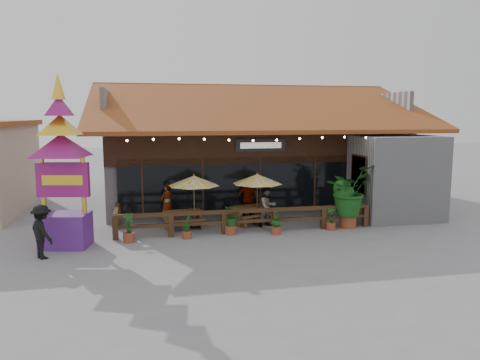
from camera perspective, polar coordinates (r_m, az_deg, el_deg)
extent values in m
plane|color=gray|center=(18.93, 5.31, -5.79)|extent=(100.00, 100.00, 0.00)
cube|color=#B4B4B9|center=(25.29, 0.66, 2.29)|extent=(14.00, 10.00, 4.00)
cube|color=#341E10|center=(19.92, -0.35, 4.24)|extent=(11.00, 0.16, 1.60)
cube|color=black|center=(20.08, -0.34, -0.61)|extent=(10.00, 0.12, 2.40)
cube|color=#F9A670|center=(20.28, -0.45, -0.53)|extent=(9.80, 0.05, 2.20)
cube|color=#B4B4B9|center=(21.32, 18.45, 0.29)|extent=(3.50, 2.70, 3.60)
cube|color=red|center=(20.30, 14.27, 0.66)|extent=(0.06, 1.20, 1.50)
cube|color=#341E10|center=(20.30, 14.25, 0.66)|extent=(0.04, 1.34, 1.64)
cube|color=#984E22|center=(21.77, 2.71, 9.02)|extent=(15.50, 7.05, 2.37)
cube|color=#984E22|center=(28.59, -0.89, 8.75)|extent=(15.50, 7.05, 2.37)
cube|color=#984E22|center=(25.21, 0.67, 11.42)|extent=(15.50, 0.30, 0.12)
cube|color=#B4B4B9|center=(24.60, -15.62, 8.14)|extent=(0.20, 9.00, 1.80)
cube|color=#B4B4B9|center=(27.56, 15.16, 8.10)|extent=(0.20, 9.00, 1.80)
cube|color=black|center=(20.03, 2.53, 4.25)|extent=(2.20, 0.10, 0.55)
cube|color=silver|center=(19.98, 2.57, 4.24)|extent=(1.80, 0.02, 0.25)
cube|color=#341E10|center=(19.64, -11.82, -0.97)|extent=(0.08, 0.08, 2.40)
cube|color=#341E10|center=(19.80, -4.57, -0.76)|extent=(0.08, 0.08, 2.40)
cube|color=#341E10|center=(20.27, 2.46, -0.54)|extent=(0.08, 0.08, 2.40)
cube|color=#341E10|center=(21.03, 9.07, -0.32)|extent=(0.08, 0.08, 2.40)
sphere|color=#FFD38C|center=(17.67, -13.60, 4.69)|extent=(0.09, 0.09, 0.09)
sphere|color=#FFD38C|center=(17.66, -10.52, 4.91)|extent=(0.09, 0.09, 0.09)
sphere|color=#FFD38C|center=(17.71, -7.43, 5.01)|extent=(0.09, 0.09, 0.09)
sphere|color=#FFD38C|center=(17.81, -4.37, 4.98)|extent=(0.09, 0.09, 0.09)
sphere|color=#FFD38C|center=(17.97, -1.36, 4.89)|extent=(0.09, 0.09, 0.09)
sphere|color=#FFD38C|center=(18.17, 1.60, 4.84)|extent=(0.09, 0.09, 0.09)
sphere|color=#FFD38C|center=(18.41, 4.48, 4.89)|extent=(0.09, 0.09, 0.09)
sphere|color=#FFD38C|center=(18.70, 7.29, 5.01)|extent=(0.09, 0.09, 0.09)
sphere|color=#FFD38C|center=(19.04, 10.00, 5.13)|extent=(0.09, 0.09, 0.09)
sphere|color=#FFD38C|center=(19.41, 12.61, 5.13)|extent=(0.09, 0.09, 0.09)
sphere|color=#FFD38C|center=(19.82, 15.12, 5.02)|extent=(0.09, 0.09, 0.09)
cube|color=#452D18|center=(17.55, -14.96, -5.62)|extent=(0.20, 0.20, 0.90)
cube|color=#452D18|center=(17.55, -8.40, -5.43)|extent=(0.20, 0.20, 0.90)
cube|color=#452D18|center=(17.78, -1.93, -5.18)|extent=(0.20, 0.20, 0.90)
cube|color=#452D18|center=(18.22, 4.29, -4.87)|extent=(0.20, 0.20, 0.90)
cube|color=#452D18|center=(18.87, 10.15, -4.53)|extent=(0.20, 0.20, 0.90)
cube|color=#452D18|center=(19.61, 15.04, -4.21)|extent=(0.20, 0.20, 0.90)
cube|color=#452D18|center=(17.87, 0.91, -3.79)|extent=(9.80, 0.16, 0.14)
cube|color=#452D18|center=(17.95, 0.91, -5.04)|extent=(9.80, 0.12, 0.12)
cube|color=#452D18|center=(18.69, -14.82, -3.54)|extent=(0.16, 2.50, 0.14)
cube|color=#452D18|center=(19.89, -14.62, -4.03)|extent=(0.20, 0.20, 0.90)
cylinder|color=brown|center=(18.67, -5.61, -2.78)|extent=(0.05, 0.05, 2.05)
cone|color=yellow|center=(18.53, -5.65, -0.08)|extent=(2.55, 2.55, 0.40)
sphere|color=brown|center=(18.50, -5.66, 0.61)|extent=(0.09, 0.09, 0.09)
cylinder|color=black|center=(18.88, -5.57, -5.76)|extent=(0.39, 0.39, 0.05)
cylinder|color=brown|center=(19.09, 2.12, -2.51)|extent=(0.05, 0.05, 2.05)
cone|color=yellow|center=(18.95, 2.13, 0.14)|extent=(2.71, 2.71, 0.40)
sphere|color=brown|center=(18.92, 2.14, 0.80)|extent=(0.09, 0.09, 0.09)
cylinder|color=black|center=(19.30, 2.10, -5.42)|extent=(0.39, 0.39, 0.05)
cube|color=brown|center=(18.71, -6.96, -3.83)|extent=(1.58, 0.93, 0.06)
cube|color=brown|center=(18.63, -8.88, -5.00)|extent=(0.18, 0.65, 0.69)
cube|color=brown|center=(18.95, -5.04, -4.71)|extent=(0.18, 0.65, 0.69)
cube|color=brown|center=(18.29, -6.54, -4.99)|extent=(1.51, 0.50, 0.05)
cube|color=brown|center=(19.25, -7.34, -4.35)|extent=(1.51, 0.50, 0.05)
cube|color=brown|center=(19.36, 1.18, -3.27)|extent=(1.72, 1.29, 0.06)
cube|color=brown|center=(19.04, -0.48, -4.56)|extent=(0.34, 0.66, 0.72)
cube|color=brown|center=(19.84, 2.77, -4.07)|extent=(0.34, 0.66, 0.72)
cube|color=brown|center=(19.00, 2.14, -4.39)|extent=(1.54, 0.86, 0.05)
cube|color=brown|center=(19.84, 0.26, -3.85)|extent=(1.54, 0.86, 0.05)
cube|color=#5E2589|center=(17.11, -20.49, -5.75)|extent=(1.75, 1.44, 1.16)
cube|color=#921B6C|center=(16.80, -20.77, 0.04)|extent=(1.76, 0.58, 1.16)
cube|color=yellow|center=(16.67, -20.84, -0.03)|extent=(1.33, 0.29, 0.34)
cylinder|color=yellow|center=(16.94, -23.00, -0.68)|extent=(0.15, 0.15, 1.94)
cylinder|color=yellow|center=(16.73, -18.45, -0.55)|extent=(0.15, 0.15, 1.94)
pyramid|color=#921B6C|center=(16.67, -21.03, 5.32)|extent=(2.73, 2.73, 0.77)
pyramid|color=yellow|center=(16.66, -21.14, 7.48)|extent=(1.94, 1.94, 0.68)
pyramid|color=#921B6C|center=(16.67, -21.25, 9.64)|extent=(1.25, 1.25, 0.68)
pyramid|color=yellow|center=(16.72, -21.38, 12.12)|extent=(0.57, 0.57, 0.87)
cylinder|color=brown|center=(19.34, 12.99, -4.92)|extent=(0.68, 0.68, 0.50)
imported|color=#195819|center=(19.11, 13.11, -1.21)|extent=(2.39, 2.32, 2.04)
sphere|color=#195819|center=(19.14, 13.68, -2.38)|extent=(0.68, 0.68, 0.68)
sphere|color=#195819|center=(19.22, 12.53, -1.62)|extent=(0.59, 0.59, 0.59)
imported|color=#341E10|center=(19.34, -8.87, -2.92)|extent=(0.76, 0.73, 1.75)
imported|color=#341E10|center=(18.88, 3.39, -3.26)|extent=(0.98, 0.88, 1.64)
imported|color=#341E10|center=(19.91, 1.04, -2.34)|extent=(1.16, 0.98, 1.86)
imported|color=black|center=(15.96, -22.99, -5.81)|extent=(1.16, 1.28, 1.73)
cylinder|color=brown|center=(17.16, -13.36, -6.84)|extent=(0.42, 0.42, 0.34)
imported|color=#195819|center=(17.04, -13.42, -5.17)|extent=(0.42, 0.35, 0.69)
cylinder|color=brown|center=(17.30, -6.48, -6.66)|extent=(0.34, 0.34, 0.28)
imported|color=#195819|center=(17.20, -6.50, -5.30)|extent=(0.34, 0.38, 0.57)
cylinder|color=brown|center=(17.76, -1.15, -6.12)|extent=(0.42, 0.42, 0.34)
imported|color=#195819|center=(17.64, -1.16, -4.50)|extent=(0.79, 0.75, 0.69)
cylinder|color=brown|center=(17.84, 4.42, -6.14)|extent=(0.38, 0.38, 0.30)
imported|color=#195819|center=(17.73, 4.43, -4.69)|extent=(0.46, 0.46, 0.62)
cylinder|color=brown|center=(18.80, 11.02, -5.55)|extent=(0.37, 0.37, 0.30)
imported|color=#195819|center=(18.70, 11.05, -4.19)|extent=(0.39, 0.37, 0.61)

